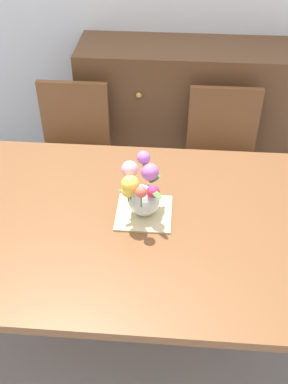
% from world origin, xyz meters
% --- Properties ---
extents(ground_plane, '(12.00, 12.00, 0.00)m').
position_xyz_m(ground_plane, '(0.00, 0.00, 0.00)').
color(ground_plane, '#939399').
extents(dining_table, '(1.84, 1.11, 0.77)m').
position_xyz_m(dining_table, '(0.00, 0.00, 0.69)').
color(dining_table, brown).
rests_on(dining_table, ground_plane).
extents(chair_left, '(0.42, 0.42, 0.90)m').
position_xyz_m(chair_left, '(-0.45, 0.89, 0.52)').
color(chair_left, brown).
rests_on(chair_left, ground_plane).
extents(chair_right, '(0.42, 0.42, 0.90)m').
position_xyz_m(chair_right, '(0.45, 0.89, 0.52)').
color(chair_right, brown).
rests_on(chair_right, ground_plane).
extents(dresser, '(1.40, 0.47, 1.00)m').
position_xyz_m(dresser, '(0.24, 1.33, 0.50)').
color(dresser, brown).
rests_on(dresser, ground_plane).
extents(placemat, '(0.24, 0.24, 0.01)m').
position_xyz_m(placemat, '(0.05, 0.05, 0.77)').
color(placemat, '#CCB789').
rests_on(placemat, dining_table).
extents(flower_vase, '(0.19, 0.25, 0.26)m').
position_xyz_m(flower_vase, '(0.04, 0.05, 0.90)').
color(flower_vase, silver).
rests_on(flower_vase, placemat).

